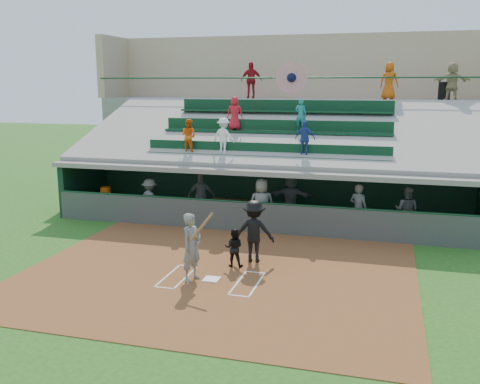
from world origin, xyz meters
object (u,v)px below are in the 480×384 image
(catcher, at_px, (234,248))
(water_cooler, at_px, (106,192))
(batter_at_plate, at_px, (192,247))
(white_table, at_px, (106,206))
(trash_bin, at_px, (444,91))
(home_plate, at_px, (212,279))

(catcher, relative_size, water_cooler, 2.80)
(batter_at_plate, distance_m, catcher, 1.64)
(white_table, height_order, trash_bin, trash_bin)
(home_plate, height_order, white_table, white_table)
(home_plate, bearing_deg, batter_at_plate, -163.62)
(water_cooler, bearing_deg, batter_at_plate, -45.14)
(batter_at_plate, relative_size, trash_bin, 2.42)
(batter_at_plate, height_order, white_table, batter_at_plate)
(home_plate, relative_size, white_table, 0.51)
(batter_at_plate, xyz_separation_m, catcher, (0.79, 1.39, -0.37))
(white_table, bearing_deg, home_plate, -42.95)
(white_table, distance_m, trash_bin, 16.00)
(home_plate, height_order, batter_at_plate, batter_at_plate)
(catcher, height_order, white_table, catcher)
(catcher, xyz_separation_m, water_cooler, (-6.81, 4.66, 0.39))
(batter_at_plate, height_order, water_cooler, batter_at_plate)
(water_cooler, bearing_deg, trash_bin, 28.90)
(batter_at_plate, bearing_deg, white_table, 135.03)
(white_table, bearing_deg, batter_at_plate, -45.96)
(home_plate, relative_size, trash_bin, 0.53)
(white_table, bearing_deg, catcher, -35.23)
(catcher, distance_m, white_table, 8.27)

